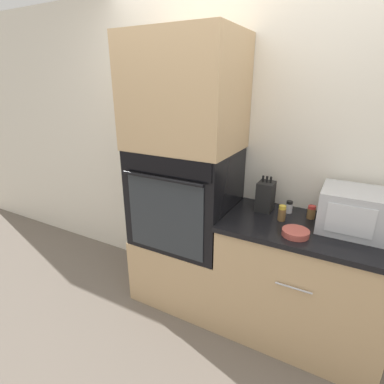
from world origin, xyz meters
name	(u,v)px	position (x,y,z in m)	size (l,w,h in m)	color
ground_plane	(211,332)	(0.00, 0.00, 0.00)	(12.00, 12.00, 0.00)	#6B6056
wall_back	(249,155)	(0.00, 0.63, 1.25)	(8.00, 0.05, 2.50)	silver
oven_cabinet_base	(186,267)	(-0.39, 0.30, 0.28)	(0.79, 0.60, 0.55)	tan
wall_oven	(185,196)	(-0.39, 0.30, 0.94)	(0.76, 0.64, 0.77)	black
oven_cabinet_upper	(185,93)	(-0.39, 0.30, 1.71)	(0.79, 0.60, 0.79)	tan
counter_unit	(299,283)	(0.54, 0.30, 0.45)	(1.10, 0.63, 0.89)	tan
microwave	(355,211)	(0.80, 0.38, 1.03)	(0.42, 0.35, 0.27)	#B2B5BA
knife_block	(265,196)	(0.21, 0.43, 1.00)	(0.11, 0.14, 0.26)	black
bowl	(296,233)	(0.49, 0.13, 0.91)	(0.17, 0.17, 0.04)	#B24C42
condiment_jar_near	(289,207)	(0.38, 0.47, 0.94)	(0.05, 0.05, 0.09)	silver
condiment_jar_mid	(282,213)	(0.36, 0.31, 0.95)	(0.05, 0.05, 0.11)	brown
condiment_jar_far	(311,212)	(0.53, 0.45, 0.94)	(0.06, 0.06, 0.09)	brown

